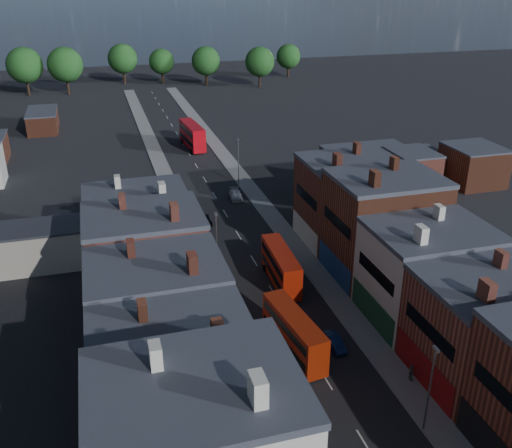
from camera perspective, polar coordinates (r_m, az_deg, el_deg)
ground at (r=48.96m, az=10.83°, el=-20.76°), size 400.00×400.00×0.00m
pavement_west at (r=87.88m, az=-7.50°, el=1.10°), size 3.00×200.00×0.12m
pavement_east at (r=90.45m, az=0.64°, el=2.00°), size 3.00×200.00×0.12m
terrace_west at (r=41.25m, az=-7.13°, el=-18.53°), size 12.00×80.00×12.79m
lamp_post_1 at (r=48.03m, az=17.05°, el=-15.05°), size 0.25×0.70×8.12m
lamp_post_2 at (r=68.20m, az=-3.95°, el=-1.53°), size 0.25×0.70×8.12m
lamp_post_3 at (r=97.61m, az=-1.77°, el=6.59°), size 0.25×0.70×8.12m
bus_0 at (r=55.85m, az=3.82°, el=-10.78°), size 3.45×10.02×4.24m
bus_1 at (r=67.19m, az=2.50°, el=-4.22°), size 2.81×9.95×4.26m
bus_2 at (r=120.11m, az=-6.40°, el=8.84°), size 3.62×11.73×4.99m
car_1 at (r=57.94m, az=7.84°, el=-11.58°), size 1.35×3.60×1.18m
car_2 at (r=83.65m, az=-5.16°, el=0.35°), size 1.90×4.01×1.11m
car_3 at (r=92.62m, az=-2.04°, el=2.93°), size 2.32×4.67×1.30m
ped_1 at (r=55.26m, az=-0.51°, el=-12.85°), size 0.91×0.69×1.67m
ped_3 at (r=54.91m, az=15.26°, el=-14.14°), size 0.49×1.01×1.69m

